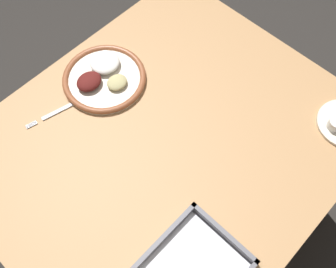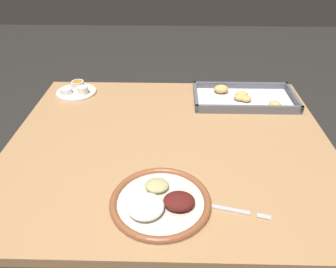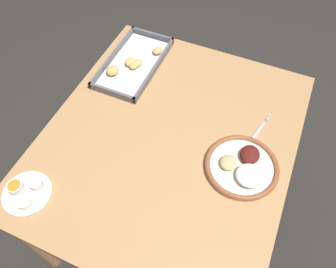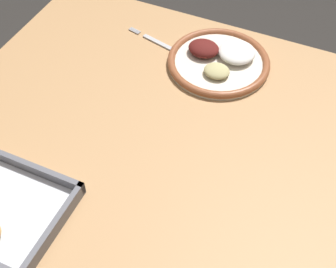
{
  "view_description": "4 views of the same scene",
  "coord_description": "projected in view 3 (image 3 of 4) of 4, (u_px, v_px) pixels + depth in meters",
  "views": [
    {
      "loc": [
        0.38,
        0.37,
        1.75
      ],
      "look_at": [
        -0.01,
        0.0,
        0.74
      ],
      "focal_mm": 42.0,
      "sensor_mm": 36.0,
      "label": 1
    },
    {
      "loc": [
        0.02,
        -0.92,
        1.35
      ],
      "look_at": [
        -0.01,
        0.0,
        0.74
      ],
      "focal_mm": 35.0,
      "sensor_mm": 36.0,
      "label": 2
    },
    {
      "loc": [
        -0.65,
        -0.28,
        1.76
      ],
      "look_at": [
        -0.01,
        0.0,
        0.74
      ],
      "focal_mm": 35.0,
      "sensor_mm": 36.0,
      "label": 3
    },
    {
      "loc": [
        -0.28,
        0.61,
        1.53
      ],
      "look_at": [
        -0.01,
        0.0,
        0.74
      ],
      "focal_mm": 50.0,
      "sensor_mm": 36.0,
      "label": 4
    }
  ],
  "objects": [
    {
      "name": "baking_tray",
      "position": [
        133.0,
        64.0,
        1.48
      ],
      "size": [
        0.42,
        0.22,
        0.04
      ],
      "color": "#595960",
      "rests_on": "dining_table"
    },
    {
      "name": "dinner_plate",
      "position": [
        242.0,
        166.0,
        1.18
      ],
      "size": [
        0.27,
        0.27,
        0.05
      ],
      "color": "beige",
      "rests_on": "dining_table"
    },
    {
      "name": "dining_table",
      "position": [
        169.0,
        151.0,
        1.35
      ],
      "size": [
        1.1,
        0.94,
        0.71
      ],
      "color": "#AD7F51",
      "rests_on": "ground_plane"
    },
    {
      "name": "ground_plane",
      "position": [
        168.0,
        207.0,
        1.85
      ],
      "size": [
        8.0,
        8.0,
        0.0
      ],
      "primitive_type": "plane",
      "color": "#282623"
    },
    {
      "name": "saucer_plate",
      "position": [
        26.0,
        192.0,
        1.12
      ],
      "size": [
        0.17,
        0.17,
        0.04
      ],
      "color": "beige",
      "rests_on": "dining_table"
    },
    {
      "name": "fork",
      "position": [
        257.0,
        133.0,
        1.28
      ],
      "size": [
        0.2,
        0.06,
        0.0
      ],
      "rotation": [
        0.0,
        0.0,
        -0.24
      ],
      "color": "#B2B2B7",
      "rests_on": "dining_table"
    }
  ]
}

